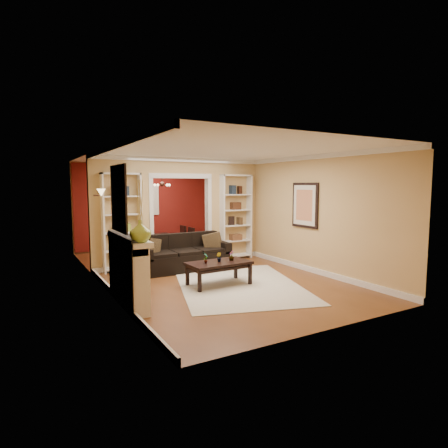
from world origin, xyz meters
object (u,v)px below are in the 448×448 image
sofa (184,252)px  coffee_table (219,273)px  fireplace (129,271)px  bookshelf_right (236,217)px  bookshelf_left (122,223)px  dining_table (163,245)px

sofa → coffee_table: 1.64m
fireplace → bookshelf_right: bearing=34.8°
fireplace → sofa: bearing=46.5°
coffee_table → bookshelf_left: size_ratio=0.55×
bookshelf_right → dining_table: 2.35m
bookshelf_right → sofa: bearing=-162.0°
bookshelf_left → dining_table: (1.58, 1.56, -0.88)m
bookshelf_right → dining_table: size_ratio=1.48×
coffee_table → bookshelf_right: (1.73, 2.21, 0.91)m
fireplace → bookshelf_left: bearing=78.0°
coffee_table → bookshelf_right: bearing=49.4°
coffee_table → bookshelf_right: size_ratio=0.55×
sofa → dining_table: bearing=82.9°
sofa → bookshelf_left: bookshelf_left is taller
bookshelf_right → dining_table: (-1.52, 1.56, -0.88)m
bookshelf_left → dining_table: 2.39m
sofa → fireplace: fireplace is taller
bookshelf_right → fireplace: bearing=-145.2°
sofa → bookshelf_right: size_ratio=0.94×
sofa → dining_table: sofa is taller
sofa → bookshelf_right: (1.79, 0.58, 0.73)m
coffee_table → bookshelf_right: 2.95m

